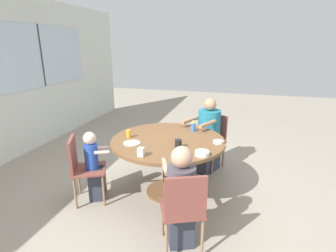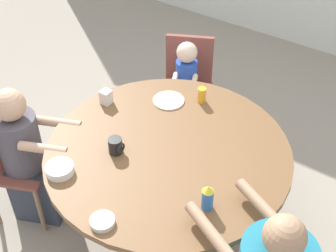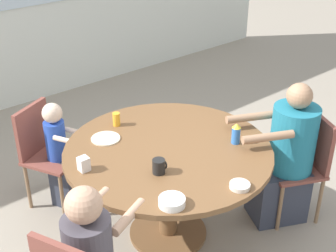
% 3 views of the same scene
% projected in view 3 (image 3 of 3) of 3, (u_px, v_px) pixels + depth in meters
% --- Properties ---
extents(ground_plane, '(16.00, 16.00, 0.00)m').
position_uv_depth(ground_plane, '(168.00, 233.00, 3.67)').
color(ground_plane, gray).
extents(dining_table, '(1.48, 1.48, 0.78)m').
position_uv_depth(dining_table, '(168.00, 165.00, 3.36)').
color(dining_table, brown).
rests_on(dining_table, ground_plane).
extents(chair_for_woman_green_shirt, '(0.53, 0.53, 0.87)m').
position_uv_depth(chair_for_woman_green_shirt, '(305.00, 158.00, 3.66)').
color(chair_for_woman_green_shirt, brown).
rests_on(chair_for_woman_green_shirt, ground_plane).
extents(chair_for_toddler, '(0.54, 0.54, 0.87)m').
position_uv_depth(chair_for_toddler, '(44.00, 147.00, 3.81)').
color(chair_for_toddler, brown).
rests_on(chair_for_toddler, ground_plane).
extents(person_woman_green_shirt, '(0.71, 0.58, 1.17)m').
position_uv_depth(person_woman_green_shirt, '(286.00, 161.00, 3.62)').
color(person_woman_green_shirt, '#333847').
rests_on(person_woman_green_shirt, ground_plane).
extents(person_toddler, '(0.28, 0.34, 0.94)m').
position_uv_depth(person_toddler, '(60.00, 157.00, 3.79)').
color(person_toddler, '#333847').
rests_on(person_toddler, ground_plane).
extents(coffee_mug, '(0.09, 0.08, 0.10)m').
position_uv_depth(coffee_mug, '(159.00, 166.00, 3.01)').
color(coffee_mug, black).
rests_on(coffee_mug, dining_table).
extents(sippy_cup, '(0.06, 0.06, 0.16)m').
position_uv_depth(sippy_cup, '(236.00, 133.00, 3.33)').
color(sippy_cup, blue).
rests_on(sippy_cup, dining_table).
extents(juice_glass, '(0.06, 0.06, 0.10)m').
position_uv_depth(juice_glass, '(116.00, 119.00, 3.57)').
color(juice_glass, gold).
rests_on(juice_glass, dining_table).
extents(milk_carton_small, '(0.07, 0.07, 0.10)m').
position_uv_depth(milk_carton_small, '(84.00, 164.00, 3.03)').
color(milk_carton_small, silver).
rests_on(milk_carton_small, dining_table).
extents(bowl_white_shallow, '(0.13, 0.13, 0.03)m').
position_uv_depth(bowl_white_shallow, '(240.00, 186.00, 2.88)').
color(bowl_white_shallow, silver).
rests_on(bowl_white_shallow, dining_table).
extents(bowl_cereal, '(0.16, 0.16, 0.05)m').
position_uv_depth(bowl_cereal, '(172.00, 202.00, 2.72)').
color(bowl_cereal, white).
rests_on(bowl_cereal, dining_table).
extents(plate_tortillas, '(0.21, 0.21, 0.01)m').
position_uv_depth(plate_tortillas, '(106.00, 138.00, 3.41)').
color(plate_tortillas, beige).
rests_on(plate_tortillas, dining_table).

